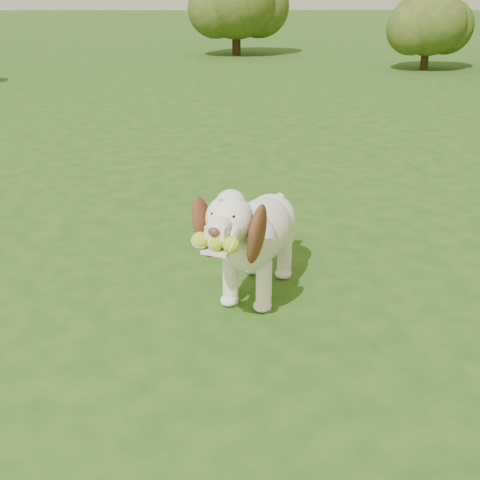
{
  "coord_description": "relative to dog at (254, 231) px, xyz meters",
  "views": [
    {
      "loc": [
        -0.1,
        -3.25,
        1.64
      ],
      "look_at": [
        -0.03,
        -0.45,
        0.44
      ],
      "focal_mm": 45.0,
      "sensor_mm": 36.0,
      "label": 1
    }
  ],
  "objects": [
    {
      "name": "shrub_d",
      "position": [
        3.92,
        9.67,
        0.52
      ],
      "size": [
        1.5,
        1.5,
        1.55
      ],
      "color": "#382314",
      "rests_on": "ground"
    },
    {
      "name": "dog",
      "position": [
        0.0,
        0.0,
        0.0
      ],
      "size": [
        0.66,
        1.12,
        0.75
      ],
      "rotation": [
        0.0,
        0.0,
        -0.36
      ],
      "color": "white",
      "rests_on": "ground"
    },
    {
      "name": "ground",
      "position": [
        -0.05,
        0.24,
        -0.4
      ],
      "size": [
        80.0,
        80.0,
        0.0
      ],
      "primitive_type": "plane",
      "color": "#204814",
      "rests_on": "ground"
    },
    {
      "name": "shrub_i",
      "position": [
        0.11,
        12.49,
        0.83
      ],
      "size": [
        2.02,
        2.02,
        2.09
      ],
      "color": "#382314",
      "rests_on": "ground"
    }
  ]
}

